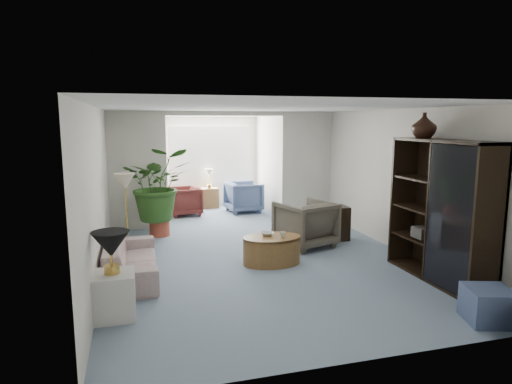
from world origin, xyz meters
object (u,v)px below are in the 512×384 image
object	(u,v)px
sofa	(131,259)
entertainment_cabinet	(441,211)
floor_lamp	(125,181)
end_table	(113,295)
wingback_chair	(305,224)
sunroom_chair_maroon	(184,201)
framed_picture	(409,157)
coffee_table	(272,250)
coffee_cup	(283,235)
cabinet_urn	(424,125)
coffee_bowl	(267,234)
ottoman	(488,305)
table_lamp	(111,244)
sunroom_table	(210,198)
sunroom_chair_blue	(244,197)
side_table_dark	(333,223)
plant_pot	(160,228)

from	to	relation	value
sofa	entertainment_cabinet	world-z (taller)	entertainment_cabinet
floor_lamp	sofa	bearing A→B (deg)	-87.75
end_table	floor_lamp	world-z (taller)	floor_lamp
sofa	wingback_chair	bearing A→B (deg)	-74.33
sunroom_chair_maroon	framed_picture	bearing A→B (deg)	31.94
coffee_table	entertainment_cabinet	world-z (taller)	entertainment_cabinet
coffee_cup	entertainment_cabinet	bearing A→B (deg)	-32.04
floor_lamp	entertainment_cabinet	xyz separation A→B (m)	(4.37, -2.71, -0.23)
end_table	coffee_table	size ratio (longest dim) A/B	0.57
end_table	cabinet_urn	bearing A→B (deg)	7.08
coffee_table	coffee_bowl	world-z (taller)	coffee_bowl
framed_picture	ottoman	xyz separation A→B (m)	(-0.58, -2.52, -1.50)
sofa	coffee_table	xyz separation A→B (m)	(2.20, 0.04, -0.05)
table_lamp	entertainment_cabinet	bearing A→B (deg)	0.76
table_lamp	ottoman	xyz separation A→B (m)	(4.16, -1.29, -0.69)
cabinet_urn	sunroom_table	size ratio (longest dim) A/B	0.72
end_table	sunroom_chair_blue	bearing A→B (deg)	61.74
table_lamp	wingback_chair	distance (m)	3.98
table_lamp	sunroom_chair_maroon	bearing A→B (deg)	75.10
coffee_table	sunroom_table	xyz separation A→B (m)	(-0.18, 4.88, 0.04)
entertainment_cabinet	cabinet_urn	distance (m)	1.31
side_table_dark	sunroom_table	distance (m)	4.19
framed_picture	floor_lamp	distance (m)	4.87
end_table	sunroom_chair_blue	size ratio (longest dim) A/B	0.64
sofa	plant_pot	bearing A→B (deg)	-12.75
framed_picture	cabinet_urn	xyz separation A→B (m)	(-0.23, -0.67, 0.53)
side_table_dark	entertainment_cabinet	xyz separation A→B (m)	(0.52, -2.42, 0.69)
sofa	ottoman	distance (m)	4.76
wingback_chair	side_table_dark	distance (m)	0.77
plant_pot	ottoman	bearing A→B (deg)	-55.66
coffee_table	entertainment_cabinet	distance (m)	2.62
sunroom_chair_blue	entertainment_cabinet	bearing A→B (deg)	-169.61
end_table	table_lamp	size ratio (longest dim) A/B	1.23
side_table_dark	sofa	bearing A→B (deg)	-163.38
coffee_bowl	plant_pot	bearing A→B (deg)	125.83
coffee_table	coffee_bowl	bearing A→B (deg)	116.57
coffee_table	sunroom_table	bearing A→B (deg)	92.09
coffee_table	sunroom_chair_maroon	distance (m)	4.24
wingback_chair	sunroom_chair_blue	size ratio (longest dim) A/B	1.11
sunroom_chair_maroon	ottoman	bearing A→B (deg)	16.17
plant_pot	sunroom_chair_blue	world-z (taller)	sunroom_chair_blue
coffee_bowl	sunroom_chair_blue	distance (m)	4.08
entertainment_cabinet	sunroom_table	world-z (taller)	entertainment_cabinet
wingback_chair	side_table_dark	size ratio (longest dim) A/B	1.42
ottoman	coffee_table	bearing A→B (deg)	123.34
ottoman	sofa	bearing A→B (deg)	146.31
sofa	wingback_chair	xyz separation A→B (m)	(3.10, 0.83, 0.15)
table_lamp	floor_lamp	world-z (taller)	floor_lamp
floor_lamp	wingback_chair	distance (m)	3.31
coffee_bowl	plant_pot	world-z (taller)	coffee_bowl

